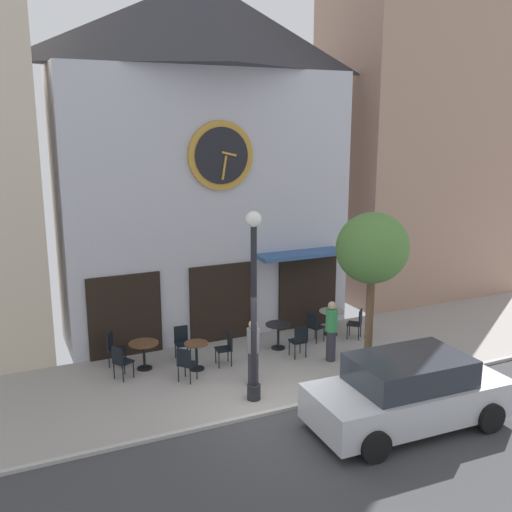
{
  "coord_description": "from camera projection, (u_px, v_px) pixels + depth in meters",
  "views": [
    {
      "loc": [
        -5.57,
        -10.59,
        6.29
      ],
      "look_at": [
        0.44,
        2.38,
        3.04
      ],
      "focal_mm": 40.96,
      "sensor_mm": 36.0,
      "label": 1
    }
  ],
  "objects": [
    {
      "name": "pedestrian_green",
      "position": [
        331.0,
        330.0,
        15.67
      ],
      "size": [
        0.43,
        0.43,
        1.67
      ],
      "color": "#2D2D38",
      "rests_on": "ground_plane"
    },
    {
      "name": "cafe_chair_near_lamp",
      "position": [
        121.0,
        360.0,
        14.56
      ],
      "size": [
        0.54,
        0.54,
        0.9
      ],
      "color": "black",
      "rests_on": "ground_plane"
    },
    {
      "name": "cafe_chair_curbside",
      "position": [
        226.0,
        346.0,
        15.47
      ],
      "size": [
        0.44,
        0.44,
        0.9
      ],
      "color": "black",
      "rests_on": "ground_plane"
    },
    {
      "name": "street_lamp",
      "position": [
        254.0,
        307.0,
        13.14
      ],
      "size": [
        0.36,
        0.36,
        4.43
      ],
      "color": "black",
      "rests_on": "ground_plane"
    },
    {
      "name": "cafe_chair_by_entrance",
      "position": [
        182.0,
        340.0,
        15.9
      ],
      "size": [
        0.43,
        0.43,
        0.9
      ],
      "color": "black",
      "rests_on": "ground_plane"
    },
    {
      "name": "ground_plane",
      "position": [
        302.0,
        431.0,
        12.27
      ],
      "size": [
        26.36,
        11.3,
        0.13
      ],
      "color": "gray"
    },
    {
      "name": "cafe_table_near_curb",
      "position": [
        196.0,
        352.0,
        15.19
      ],
      "size": [
        0.63,
        0.63,
        0.73
      ],
      "color": "black",
      "rests_on": "ground_plane"
    },
    {
      "name": "cafe_chair_facing_street",
      "position": [
        357.0,
        322.0,
        17.37
      ],
      "size": [
        0.57,
        0.57,
        0.9
      ],
      "color": "black",
      "rests_on": "ground_plane"
    },
    {
      "name": "cafe_chair_left_end",
      "position": [
        114.0,
        347.0,
        15.42
      ],
      "size": [
        0.55,
        0.55,
        0.9
      ],
      "color": "black",
      "rests_on": "ground_plane"
    },
    {
      "name": "parked_car_silver",
      "position": [
        408.0,
        392.0,
        12.3
      ],
      "size": [
        4.36,
        2.14,
        1.55
      ],
      "color": "#B7BABF",
      "rests_on": "ground_plane"
    },
    {
      "name": "clock_building",
      "position": [
        206.0,
        156.0,
        17.3
      ],
      "size": [
        8.61,
        3.68,
        10.29
      ],
      "color": "#B2B2BC",
      "rests_on": "ground_plane"
    },
    {
      "name": "cafe_chair_near_tree",
      "position": [
        299.0,
        339.0,
        15.95
      ],
      "size": [
        0.41,
        0.41,
        0.9
      ],
      "color": "black",
      "rests_on": "ground_plane"
    },
    {
      "name": "pedestrian_grey",
      "position": [
        253.0,
        351.0,
        14.22
      ],
      "size": [
        0.45,
        0.45,
        1.67
      ],
      "color": "#2D2D38",
      "rests_on": "ground_plane"
    },
    {
      "name": "cafe_chair_outer",
      "position": [
        314.0,
        325.0,
        17.08
      ],
      "size": [
        0.51,
        0.51,
        0.9
      ],
      "color": "black",
      "rests_on": "ground_plane"
    },
    {
      "name": "cafe_table_rightmost",
      "position": [
        144.0,
        350.0,
        15.2
      ],
      "size": [
        0.78,
        0.78,
        0.72
      ],
      "color": "black",
      "rests_on": "ground_plane"
    },
    {
      "name": "cafe_table_center_left",
      "position": [
        331.0,
        317.0,
        17.68
      ],
      "size": [
        0.75,
        0.75,
        0.76
      ],
      "color": "black",
      "rests_on": "ground_plane"
    },
    {
      "name": "neighbor_building_right",
      "position": [
        423.0,
        89.0,
        21.19
      ],
      "size": [
        6.81,
        4.15,
        15.03
      ],
      "color": "#9E7A66",
      "rests_on": "ground_plane"
    },
    {
      "name": "cafe_chair_right_end",
      "position": [
        186.0,
        362.0,
        14.43
      ],
      "size": [
        0.57,
        0.57,
        0.9
      ],
      "color": "black",
      "rests_on": "ground_plane"
    },
    {
      "name": "street_tree",
      "position": [
        372.0,
        250.0,
        13.98
      ],
      "size": [
        1.82,
        1.63,
        4.24
      ],
      "color": "brown",
      "rests_on": "ground_plane"
    },
    {
      "name": "cafe_table_center",
      "position": [
        278.0,
        331.0,
        16.6
      ],
      "size": [
        0.73,
        0.73,
        0.73
      ],
      "color": "black",
      "rests_on": "ground_plane"
    }
  ]
}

